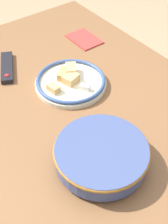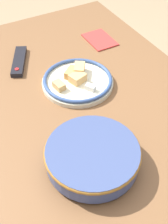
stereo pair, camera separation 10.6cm
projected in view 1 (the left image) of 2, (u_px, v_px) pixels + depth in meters
The scene contains 6 objects.
ground_plane at pixel (78, 202), 1.72m from camera, with size 8.00×8.00×0.00m, color #9E8460.
dining_table at pixel (76, 114), 1.23m from camera, with size 1.32×0.93×0.78m.
noodle_bowl at pixel (101, 154), 0.93m from camera, with size 0.29×0.29×0.07m.
food_plate at pixel (70, 81), 1.21m from camera, with size 0.28×0.28×0.06m.
tv_remote at pixel (7, 67), 1.29m from camera, with size 0.20×0.13×0.02m.
folded_napkin at pixel (84, 39), 1.46m from camera, with size 0.16×0.11×0.01m.
Camera 1 is at (-0.72, 0.49, 1.57)m, focal length 50.00 mm.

